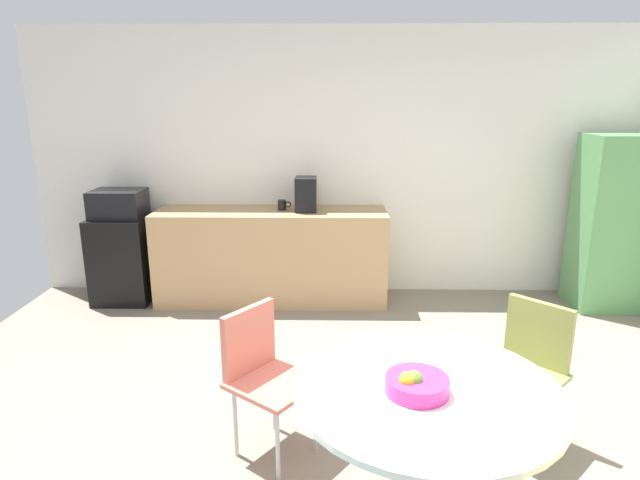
{
  "coord_description": "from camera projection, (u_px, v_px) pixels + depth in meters",
  "views": [
    {
      "loc": [
        -0.08,
        -2.29,
        1.95
      ],
      "look_at": [
        -0.14,
        1.41,
        0.95
      ],
      "focal_mm": 29.86,
      "sensor_mm": 36.0,
      "label": 1
    }
  ],
  "objects": [
    {
      "name": "wall_back",
      "position": [
        337.0,
        164.0,
        5.27
      ],
      "size": [
        6.0,
        0.1,
        2.6
      ],
      "primitive_type": "cube",
      "color": "white",
      "rests_on": "ground_plane"
    },
    {
      "name": "counter_block",
      "position": [
        272.0,
        256.0,
        5.17
      ],
      "size": [
        2.2,
        0.6,
        0.9
      ],
      "primitive_type": "cube",
      "color": "tan",
      "rests_on": "ground_plane"
    },
    {
      "name": "mini_fridge",
      "position": [
        124.0,
        258.0,
        5.2
      ],
      "size": [
        0.54,
        0.54,
        0.83
      ],
      "primitive_type": "cube",
      "color": "black",
      "rests_on": "ground_plane"
    },
    {
      "name": "microwave",
      "position": [
        118.0,
        204.0,
        5.06
      ],
      "size": [
        0.48,
        0.38,
        0.26
      ],
      "primitive_type": "cube",
      "color": "black",
      "rests_on": "mini_fridge"
    },
    {
      "name": "locker_cabinet",
      "position": [
        612.0,
        223.0,
        4.93
      ],
      "size": [
        0.6,
        0.5,
        1.63
      ],
      "primitive_type": "cube",
      "color": "#599959",
      "rests_on": "ground_plane"
    },
    {
      "name": "round_table",
      "position": [
        426.0,
        413.0,
        2.33
      ],
      "size": [
        1.16,
        1.16,
        0.74
      ],
      "color": "silver",
      "rests_on": "ground_plane"
    },
    {
      "name": "chair_olive",
      "position": [
        529.0,
        357.0,
        3.02
      ],
      "size": [
        0.59,
        0.59,
        0.83
      ],
      "color": "silver",
      "rests_on": "ground_plane"
    },
    {
      "name": "chair_coral",
      "position": [
        261.0,
        363.0,
        2.94
      ],
      "size": [
        0.59,
        0.59,
        0.83
      ],
      "color": "silver",
      "rests_on": "ground_plane"
    },
    {
      "name": "fruit_bowl",
      "position": [
        416.0,
        384.0,
        2.24
      ],
      "size": [
        0.27,
        0.27,
        0.11
      ],
      "color": "#D8338C",
      "rests_on": "round_table"
    },
    {
      "name": "mug_white",
      "position": [
        282.0,
        205.0,
        5.07
      ],
      "size": [
        0.13,
        0.08,
        0.09
      ],
      "color": "black",
      "rests_on": "counter_block"
    },
    {
      "name": "coffee_maker",
      "position": [
        306.0,
        194.0,
        5.0
      ],
      "size": [
        0.2,
        0.24,
        0.32
      ],
      "primitive_type": "cube",
      "color": "black",
      "rests_on": "counter_block"
    }
  ]
}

